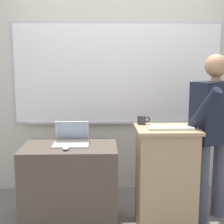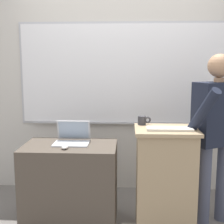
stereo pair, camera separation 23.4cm
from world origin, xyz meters
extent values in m
cube|color=beige|center=(0.00, 1.39, 1.38)|extent=(6.40, 0.12, 2.76)
cube|color=#B7B7BC|center=(0.03, 1.33, 1.41)|extent=(2.45, 0.02, 1.19)
cube|color=white|center=(0.03, 1.32, 1.41)|extent=(2.40, 0.02, 1.14)
cube|color=#B7B7BC|center=(0.03, 1.31, 0.82)|extent=(2.16, 0.04, 0.02)
cube|color=tan|center=(0.42, 0.35, 0.47)|extent=(0.51, 0.43, 0.93)
cube|color=tan|center=(0.42, 0.35, 0.95)|extent=(0.55, 0.46, 0.03)
cube|color=#4C4238|center=(-0.46, 0.46, 0.39)|extent=(0.87, 0.55, 0.78)
cylinder|color=#474C60|center=(0.80, 0.48, 0.39)|extent=(0.13, 0.13, 0.78)
cylinder|color=#474C60|center=(1.02, 0.60, 0.39)|extent=(0.13, 0.13, 0.78)
cube|color=black|center=(0.91, 0.54, 1.07)|extent=(0.49, 0.40, 0.58)
cylinder|color=tan|center=(0.91, 0.54, 1.38)|extent=(0.09, 0.09, 0.04)
sphere|color=tan|center=(0.91, 0.54, 1.51)|extent=(0.21, 0.21, 0.21)
cylinder|color=black|center=(0.69, 0.25, 1.10)|extent=(0.27, 0.40, 0.49)
cube|color=#B7BABF|center=(-0.45, 0.48, 0.78)|extent=(0.33, 0.23, 0.01)
cube|color=#B7BABF|center=(-0.45, 0.62, 0.88)|extent=(0.32, 0.07, 0.19)
cube|color=#8C9EB2|center=(-0.45, 0.61, 0.89)|extent=(0.29, 0.05, 0.17)
cube|color=beige|center=(0.44, 0.29, 0.97)|extent=(0.39, 0.15, 0.02)
ellipsoid|color=silver|center=(-0.48, 0.31, 0.79)|extent=(0.06, 0.10, 0.03)
cylinder|color=#333338|center=(0.21, 0.52, 1.00)|extent=(0.08, 0.08, 0.08)
torus|color=#333338|center=(0.27, 0.52, 1.01)|extent=(0.06, 0.02, 0.06)
camera|label=1|loc=(-0.15, -2.36, 1.53)|focal=50.00mm
camera|label=2|loc=(0.09, -2.35, 1.53)|focal=50.00mm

